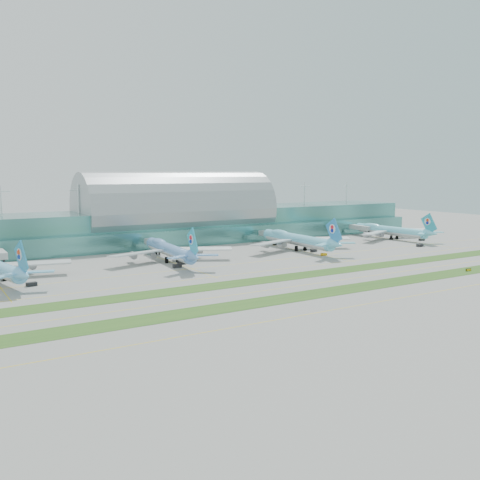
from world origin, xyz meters
TOP-DOWN VIEW (x-y plane):
  - ground at (0.00, 0.00)m, footprint 700.00×700.00m
  - terminal at (0.01, 128.79)m, footprint 340.00×69.10m
  - grass_strip_near at (0.00, -28.00)m, footprint 420.00×12.00m
  - grass_strip_far at (0.00, 2.00)m, footprint 420.00×12.00m
  - taxiline_a at (0.00, -48.00)m, footprint 420.00×0.35m
  - taxiline_b at (0.00, -14.00)m, footprint 420.00×0.35m
  - taxiline_c at (0.00, 18.00)m, footprint 420.00×0.35m
  - taxiline_d at (0.00, 40.00)m, footprint 420.00×0.35m
  - airliner_b at (-34.84, 63.54)m, footprint 61.89×70.53m
  - airliner_c at (40.92, 62.00)m, footprint 64.66×73.40m
  - airliner_d at (122.89, 70.25)m, footprint 59.36×67.38m
  - gse_b at (-102.72, 38.63)m, footprint 4.08×2.67m
  - gse_c at (-33.55, 52.57)m, footprint 3.97×2.16m
  - gse_d at (-39.04, 45.58)m, footprint 4.04×2.12m
  - gse_e at (40.89, 38.54)m, footprint 3.41×1.94m
  - gse_f at (44.44, 51.13)m, footprint 3.89×2.16m
  - gse_g at (109.98, 34.94)m, footprint 3.81×2.44m
  - gse_h at (133.08, 52.85)m, footprint 3.82×2.02m
  - taxiway_sign_east at (65.61, -28.60)m, footprint 2.84×0.80m

SIDE VIEW (x-z plane):
  - ground at x=0.00m, z-range 0.00..0.00m
  - taxiline_a at x=0.00m, z-range 0.00..0.01m
  - taxiline_b at x=0.00m, z-range 0.00..0.01m
  - taxiline_c at x=0.00m, z-range 0.00..0.01m
  - taxiline_d at x=0.00m, z-range 0.00..0.01m
  - grass_strip_near at x=0.00m, z-range 0.00..0.08m
  - grass_strip_far at x=0.00m, z-range 0.00..0.08m
  - taxiway_sign_east at x=65.61m, z-range -0.01..1.19m
  - gse_e at x=40.89m, z-range 0.00..1.22m
  - gse_h at x=133.08m, z-range 0.00..1.38m
  - gse_c at x=-33.55m, z-range 0.00..1.45m
  - gse_b at x=-102.72m, z-range 0.00..1.45m
  - gse_g at x=109.98m, z-range 0.00..1.52m
  - gse_f at x=44.44m, z-range 0.00..1.56m
  - gse_d at x=-39.04m, z-range 0.00..1.71m
  - airliner_d at x=122.89m, z-range -3.55..15.00m
  - airliner_b at x=-34.84m, z-range -3.72..15.69m
  - airliner_c at x=40.92m, z-range -3.87..16.34m
  - terminal at x=0.01m, z-range -3.77..32.23m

